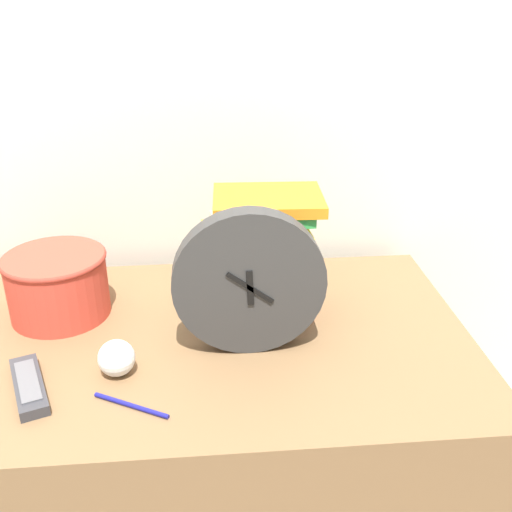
{
  "coord_description": "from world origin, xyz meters",
  "views": [
    {
      "loc": [
        0.07,
        -0.69,
        1.37
      ],
      "look_at": [
        0.17,
        0.36,
        0.87
      ],
      "focal_mm": 42.0,
      "sensor_mm": 36.0,
      "label": 1
    }
  ],
  "objects": [
    {
      "name": "crumpled_paper_ball",
      "position": [
        -0.1,
        0.22,
        0.75
      ],
      "size": [
        0.07,
        0.07,
        0.07
      ],
      "color": "white",
      "rests_on": "desk"
    },
    {
      "name": "desk",
      "position": [
        0.0,
        0.33,
        0.36
      ],
      "size": [
        1.18,
        0.66,
        0.71
      ],
      "color": "brown",
      "rests_on": "ground_plane"
    },
    {
      "name": "pen",
      "position": [
        -0.07,
        0.12,
        0.72
      ],
      "size": [
        0.13,
        0.08,
        0.01
      ],
      "color": "navy",
      "rests_on": "desk"
    },
    {
      "name": "book_stack",
      "position": [
        0.18,
        0.44,
        0.84
      ],
      "size": [
        0.27,
        0.22,
        0.25
      ],
      "color": "red",
      "rests_on": "desk"
    },
    {
      "name": "desk_clock",
      "position": [
        0.15,
        0.28,
        0.86
      ],
      "size": [
        0.28,
        0.05,
        0.28
      ],
      "color": "#333333",
      "rests_on": "desk"
    },
    {
      "name": "basket",
      "position": [
        -0.24,
        0.44,
        0.79
      ],
      "size": [
        0.21,
        0.21,
        0.14
      ],
      "color": "#C63D2D",
      "rests_on": "desk"
    },
    {
      "name": "tv_remote",
      "position": [
        -0.25,
        0.18,
        0.72
      ],
      "size": [
        0.1,
        0.17,
        0.02
      ],
      "color": "#333338",
      "rests_on": "desk"
    },
    {
      "name": "wall_back",
      "position": [
        0.0,
        0.73,
        1.2
      ],
      "size": [
        6.0,
        0.04,
        2.4
      ],
      "color": "silver",
      "rests_on": "ground_plane"
    }
  ]
}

